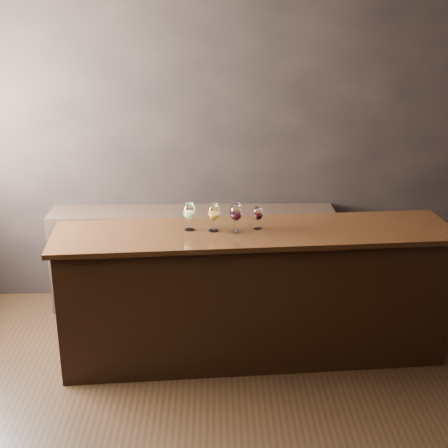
{
  "coord_description": "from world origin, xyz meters",
  "views": [
    {
      "loc": [
        -0.07,
        -3.09,
        2.59
      ],
      "look_at": [
        -0.01,
        1.15,
        1.08
      ],
      "focal_mm": 50.0,
      "sensor_mm": 36.0,
      "label": 1
    }
  ],
  "objects_px": {
    "glass_red_a": "(236,213)",
    "glass_red_b": "(258,214)",
    "back_bar_shelf": "(193,258)",
    "bar_counter": "(254,296)",
    "glass_amber": "(214,213)",
    "glass_white": "(189,212)"
  },
  "relations": [
    {
      "from": "glass_red_a",
      "to": "glass_red_b",
      "type": "bearing_deg",
      "value": 21.98
    },
    {
      "from": "back_bar_shelf",
      "to": "bar_counter",
      "type": "bearing_deg",
      "value": -61.06
    },
    {
      "from": "glass_red_a",
      "to": "glass_amber",
      "type": "bearing_deg",
      "value": 169.79
    },
    {
      "from": "glass_white",
      "to": "glass_amber",
      "type": "bearing_deg",
      "value": -5.72
    },
    {
      "from": "glass_white",
      "to": "glass_red_b",
      "type": "height_order",
      "value": "glass_white"
    },
    {
      "from": "back_bar_shelf",
      "to": "glass_white",
      "type": "relative_size",
      "value": 11.95
    },
    {
      "from": "glass_red_a",
      "to": "glass_red_b",
      "type": "distance_m",
      "value": 0.18
    },
    {
      "from": "bar_counter",
      "to": "back_bar_shelf",
      "type": "relative_size",
      "value": 1.15
    },
    {
      "from": "glass_amber",
      "to": "glass_white",
      "type": "bearing_deg",
      "value": 174.28
    },
    {
      "from": "back_bar_shelf",
      "to": "glass_red_a",
      "type": "height_order",
      "value": "glass_red_a"
    },
    {
      "from": "glass_amber",
      "to": "glass_red_a",
      "type": "relative_size",
      "value": 0.95
    },
    {
      "from": "back_bar_shelf",
      "to": "glass_white",
      "type": "distance_m",
      "value": 1.12
    },
    {
      "from": "bar_counter",
      "to": "glass_red_a",
      "type": "height_order",
      "value": "glass_red_a"
    },
    {
      "from": "back_bar_shelf",
      "to": "glass_white",
      "type": "height_order",
      "value": "glass_white"
    },
    {
      "from": "bar_counter",
      "to": "glass_red_a",
      "type": "distance_m",
      "value": 0.69
    },
    {
      "from": "glass_amber",
      "to": "glass_red_b",
      "type": "xyz_separation_m",
      "value": [
        0.32,
        0.04,
        -0.02
      ]
    },
    {
      "from": "bar_counter",
      "to": "glass_red_b",
      "type": "relative_size",
      "value": 16.8
    },
    {
      "from": "glass_red_a",
      "to": "bar_counter",
      "type": "bearing_deg",
      "value": 12.18
    },
    {
      "from": "glass_white",
      "to": "glass_red_b",
      "type": "distance_m",
      "value": 0.5
    },
    {
      "from": "bar_counter",
      "to": "glass_red_a",
      "type": "bearing_deg",
      "value": -172.41
    },
    {
      "from": "glass_white",
      "to": "glass_red_a",
      "type": "xyz_separation_m",
      "value": [
        0.34,
        -0.05,
        0.01
      ]
    },
    {
      "from": "bar_counter",
      "to": "glass_white",
      "type": "height_order",
      "value": "glass_white"
    }
  ]
}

